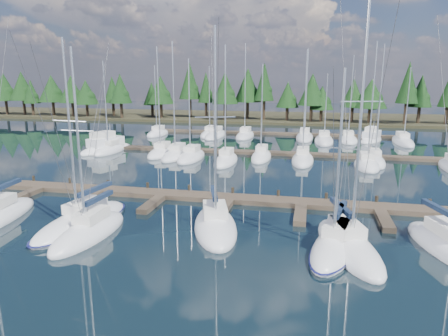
% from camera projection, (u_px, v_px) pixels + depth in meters
% --- Properties ---
extents(ground, '(260.00, 260.00, 0.00)m').
position_uv_depth(ground, '(251.00, 170.00, 45.70)').
color(ground, black).
rests_on(ground, ground).
extents(far_shore, '(220.00, 30.00, 0.60)m').
position_uv_depth(far_shore, '(286.00, 118.00, 102.81)').
color(far_shore, '#302D1A').
rests_on(far_shore, ground).
extents(main_dock, '(44.00, 6.13, 0.90)m').
position_uv_depth(main_dock, '(229.00, 201.00, 33.61)').
color(main_dock, '#4A3D2E').
rests_on(main_dock, ground).
extents(back_docks, '(50.00, 21.80, 0.40)m').
position_uv_depth(back_docks, '(269.00, 142.00, 64.32)').
color(back_docks, '#4A3D2E').
rests_on(back_docks, ground).
extents(front_sailboat_1, '(4.45, 9.95, 13.64)m').
position_uv_depth(front_sailboat_1, '(83.00, 221.00, 28.52)').
color(front_sailboat_1, silver).
rests_on(front_sailboat_1, ground).
extents(front_sailboat_2, '(2.94, 7.86, 12.92)m').
position_uv_depth(front_sailboat_2, '(90.00, 232.00, 26.56)').
color(front_sailboat_2, silver).
rests_on(front_sailboat_2, ground).
extents(front_sailboat_3, '(5.11, 8.46, 14.25)m').
position_uv_depth(front_sailboat_3, '(215.00, 226.00, 27.62)').
color(front_sailboat_3, silver).
rests_on(front_sailboat_3, ground).
extents(front_sailboat_4, '(4.28, 8.29, 11.64)m').
position_uv_depth(front_sailboat_4, '(335.00, 246.00, 24.30)').
color(front_sailboat_4, silver).
rests_on(front_sailboat_4, ground).
extents(front_sailboat_5, '(4.98, 9.15, 16.39)m').
position_uv_depth(front_sailboat_5, '(348.00, 245.00, 24.40)').
color(front_sailboat_5, silver).
rests_on(front_sailboat_5, ground).
extents(back_sailboat_rows, '(46.72, 32.16, 16.82)m').
position_uv_depth(back_sailboat_rows, '(268.00, 146.00, 60.38)').
color(back_sailboat_rows, silver).
rests_on(back_sailboat_rows, ground).
extents(motor_yacht_left, '(6.02, 9.88, 4.69)m').
position_uv_depth(motor_yacht_left, '(106.00, 148.00, 57.41)').
color(motor_yacht_left, silver).
rests_on(motor_yacht_left, ground).
extents(motor_yacht_right, '(5.51, 8.48, 4.02)m').
position_uv_depth(motor_yacht_right, '(371.00, 138.00, 66.52)').
color(motor_yacht_right, silver).
rests_on(motor_yacht_right, ground).
extents(tree_line, '(184.67, 11.09, 13.88)m').
position_uv_depth(tree_line, '(275.00, 91.00, 92.32)').
color(tree_line, black).
rests_on(tree_line, far_shore).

